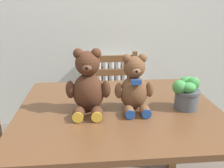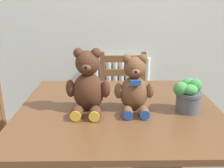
{
  "view_description": "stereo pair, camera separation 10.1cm",
  "coord_description": "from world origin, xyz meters",
  "px_view_note": "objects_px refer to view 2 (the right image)",
  "views": [
    {
      "loc": [
        -0.16,
        -0.78,
        1.34
      ],
      "look_at": [
        -0.04,
        0.47,
        0.91
      ],
      "focal_mm": 40.0,
      "sensor_mm": 36.0,
      "label": 1
    },
    {
      "loc": [
        -0.06,
        -0.79,
        1.34
      ],
      "look_at": [
        -0.04,
        0.47,
        0.91
      ],
      "focal_mm": 40.0,
      "sensor_mm": 36.0,
      "label": 2
    }
  ],
  "objects_px": {
    "teddy_bear_right": "(134,87)",
    "wooden_chair_behind": "(123,102)",
    "teddy_bear_left": "(88,85)",
    "potted_plant": "(188,95)"
  },
  "relations": [
    {
      "from": "teddy_bear_left",
      "to": "teddy_bear_right",
      "type": "relative_size",
      "value": 1.11
    },
    {
      "from": "teddy_bear_left",
      "to": "potted_plant",
      "type": "height_order",
      "value": "teddy_bear_left"
    },
    {
      "from": "wooden_chair_behind",
      "to": "potted_plant",
      "type": "xyz_separation_m",
      "value": [
        0.29,
        -0.86,
        0.4
      ]
    },
    {
      "from": "wooden_chair_behind",
      "to": "teddy_bear_left",
      "type": "bearing_deg",
      "value": 74.17
    },
    {
      "from": "wooden_chair_behind",
      "to": "teddy_bear_left",
      "type": "height_order",
      "value": "teddy_bear_left"
    },
    {
      "from": "teddy_bear_left",
      "to": "teddy_bear_right",
      "type": "bearing_deg",
      "value": -176.75
    },
    {
      "from": "wooden_chair_behind",
      "to": "teddy_bear_right",
      "type": "xyz_separation_m",
      "value": [
        0.01,
        -0.84,
        0.44
      ]
    },
    {
      "from": "teddy_bear_right",
      "to": "wooden_chair_behind",
      "type": "bearing_deg",
      "value": -90.37
    },
    {
      "from": "potted_plant",
      "to": "teddy_bear_right",
      "type": "bearing_deg",
      "value": 176.2
    },
    {
      "from": "wooden_chair_behind",
      "to": "potted_plant",
      "type": "height_order",
      "value": "potted_plant"
    }
  ]
}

